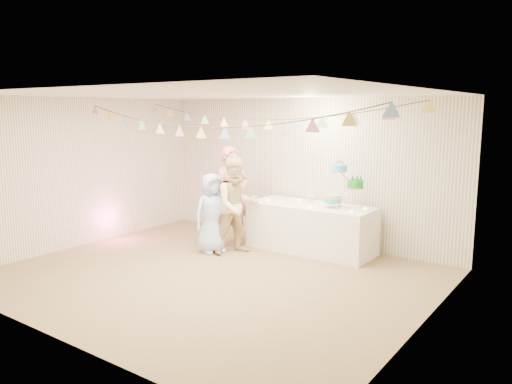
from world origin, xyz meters
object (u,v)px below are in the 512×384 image
Objects in this scene: person_adult_b at (237,206)px; person_child at (212,213)px; person_adult_a at (232,196)px; cake_stand at (343,189)px; table at (311,228)px.

person_child is at bearing 147.22° from person_adult_b.
person_child is at bearing -146.92° from person_adult_a.
cake_stand is 1.99m from person_adult_a.
person_child is at bearing -141.64° from table.
cake_stand is 0.54× the size of person_child.
table is 1.33m from person_adult_b.
person_adult_b reaches higher than table.
table is at bearing -19.56° from person_adult_b.
person_adult_a reaches higher than person_child.
person_child is (0.04, -0.59, -0.21)m from person_adult_a.
person_child is (-1.32, -1.04, 0.27)m from table.
person_adult_a is 1.08× the size of person_adult_b.
person_adult_b is (-1.49, -0.89, -0.30)m from cake_stand.
table is 1.59× the size of person_child.
cake_stand is at bearing -39.07° from person_child.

